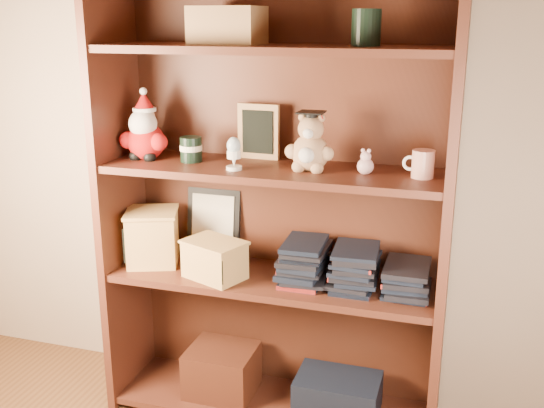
% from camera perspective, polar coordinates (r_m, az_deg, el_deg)
% --- Properties ---
extents(bookcase, '(1.20, 0.35, 1.60)m').
position_cam_1_polar(bookcase, '(2.24, 0.32, -0.66)').
color(bookcase, '#4D2316').
rests_on(bookcase, ground).
extents(shelf_lower, '(1.14, 0.33, 0.02)m').
position_cam_1_polar(shelf_lower, '(2.28, 0.00, -6.84)').
color(shelf_lower, '#4D2316').
rests_on(shelf_lower, ground).
extents(shelf_upper, '(1.14, 0.33, 0.02)m').
position_cam_1_polar(shelf_upper, '(2.15, 0.00, 3.01)').
color(shelf_upper, '#4D2316').
rests_on(shelf_upper, ground).
extents(santa_plush, '(0.18, 0.13, 0.26)m').
position_cam_1_polar(santa_plush, '(2.30, -11.34, 6.30)').
color(santa_plush, '#A50F0F').
rests_on(santa_plush, shelf_upper).
extents(teachers_tin, '(0.08, 0.08, 0.09)m').
position_cam_1_polar(teachers_tin, '(2.24, -7.27, 4.92)').
color(teachers_tin, black).
rests_on(teachers_tin, shelf_upper).
extents(chalkboard_plaque, '(0.15, 0.08, 0.20)m').
position_cam_1_polar(chalkboard_plaque, '(2.26, -1.21, 6.44)').
color(chalkboard_plaque, '#9E7547').
rests_on(chalkboard_plaque, shelf_upper).
extents(egg_cup, '(0.05, 0.05, 0.11)m').
position_cam_1_polar(egg_cup, '(2.10, -3.44, 4.66)').
color(egg_cup, white).
rests_on(egg_cup, shelf_upper).
extents(grad_teddy_bear, '(0.16, 0.14, 0.20)m').
position_cam_1_polar(grad_teddy_bear, '(2.09, 3.44, 5.07)').
color(grad_teddy_bear, tan).
rests_on(grad_teddy_bear, shelf_upper).
extents(pink_figurine, '(0.05, 0.05, 0.09)m').
position_cam_1_polar(pink_figurine, '(2.07, 8.38, 3.57)').
color(pink_figurine, '#CFA0A1').
rests_on(pink_figurine, shelf_upper).
extents(teacher_mug, '(0.10, 0.07, 0.09)m').
position_cam_1_polar(teacher_mug, '(2.05, 13.32, 3.51)').
color(teacher_mug, silver).
rests_on(teacher_mug, shelf_upper).
extents(certificate_frame, '(0.21, 0.05, 0.26)m').
position_cam_1_polar(certificate_frame, '(2.44, -5.27, -1.70)').
color(certificate_frame, black).
rests_on(certificate_frame, shelf_lower).
extents(treats_box, '(0.24, 0.24, 0.20)m').
position_cam_1_polar(treats_box, '(2.40, -10.66, -2.89)').
color(treats_box, tan).
rests_on(treats_box, shelf_lower).
extents(pencils_box, '(0.25, 0.22, 0.14)m').
position_cam_1_polar(pencils_box, '(2.25, -5.18, -4.94)').
color(pencils_box, tan).
rests_on(pencils_box, shelf_lower).
extents(book_stack_left, '(0.14, 0.20, 0.14)m').
position_cam_1_polar(book_stack_left, '(2.21, 2.90, -5.18)').
color(book_stack_left, black).
rests_on(book_stack_left, shelf_lower).
extents(book_stack_mid, '(0.14, 0.20, 0.14)m').
position_cam_1_polar(book_stack_mid, '(2.18, 7.48, -5.66)').
color(book_stack_mid, black).
rests_on(book_stack_mid, shelf_lower).
extents(book_stack_right, '(0.14, 0.20, 0.10)m').
position_cam_1_polar(book_stack_right, '(2.17, 11.96, -6.68)').
color(book_stack_right, black).
rests_on(book_stack_right, shelf_lower).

